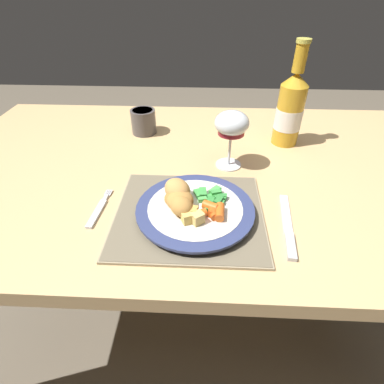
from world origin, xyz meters
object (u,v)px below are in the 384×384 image
at_px(wine_glass, 232,126).
at_px(drinking_cup, 143,121).
at_px(fork, 98,210).
at_px(table_knife, 288,230).
at_px(bottle, 290,109).
at_px(dinner_plate, 195,210).
at_px(dining_table, 193,190).

bearing_deg(wine_glass, drinking_cup, 144.09).
relative_size(fork, wine_glass, 0.87).
xyz_separation_m(table_knife, wine_glass, (-0.11, 0.25, 0.11)).
xyz_separation_m(fork, table_knife, (0.40, -0.04, 0.00)).
bearing_deg(fork, table_knife, -6.02).
xyz_separation_m(table_knife, bottle, (0.07, 0.39, 0.10)).
distance_m(wine_glass, bottle, 0.23).
relative_size(dinner_plate, fork, 1.89).
height_order(dining_table, wine_glass, wine_glass).
bearing_deg(drinking_cup, fork, -94.65).
bearing_deg(wine_glass, table_knife, -66.45).
xyz_separation_m(wine_glass, drinking_cup, (-0.26, 0.19, -0.07)).
height_order(dining_table, bottle, bottle).
relative_size(dining_table, table_knife, 7.19).
bearing_deg(table_knife, dinner_plate, 169.08).
bearing_deg(wine_glass, dining_table, 179.75).
relative_size(table_knife, drinking_cup, 2.55).
bearing_deg(dinner_plate, bottle, 54.04).
relative_size(dining_table, fork, 10.76).
distance_m(dining_table, dinner_plate, 0.24).
distance_m(dinner_plate, table_knife, 0.19).
relative_size(dinner_plate, wine_glass, 1.65).
bearing_deg(dinner_plate, table_knife, -10.92).
height_order(wine_glass, bottle, bottle).
relative_size(wine_glass, bottle, 0.53).
relative_size(dining_table, bottle, 4.94).
bearing_deg(fork, bottle, 36.61).
xyz_separation_m(dining_table, wine_glass, (0.09, -0.00, 0.20)).
bearing_deg(bottle, dining_table, -152.31).
bearing_deg(wine_glass, dinner_plate, -111.05).
relative_size(wine_glass, drinking_cup, 1.96).
bearing_deg(table_knife, wine_glass, 113.55).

